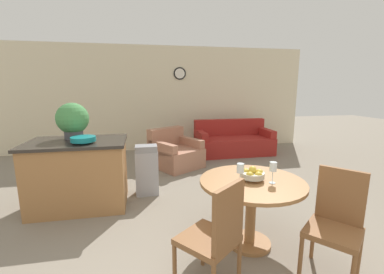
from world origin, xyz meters
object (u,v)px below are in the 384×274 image
at_px(dining_table, 251,195).
at_px(fruit_bowl, 253,174).
at_px(dining_chair_near_left, 216,233).
at_px(dining_chair_near_right, 336,220).
at_px(potted_plant, 73,120).
at_px(armchair, 175,154).
at_px(teal_bowl, 83,139).
at_px(wine_glass_right, 273,168).
at_px(trash_bin, 147,170).
at_px(wine_glass_left, 240,169).
at_px(couch, 233,142).
at_px(kitchen_island, 80,174).

xyz_separation_m(dining_table, fruit_bowl, (0.00, 0.00, 0.23)).
relative_size(dining_chair_near_left, dining_chair_near_right, 1.00).
height_order(dining_chair_near_right, potted_plant, potted_plant).
bearing_deg(armchair, teal_bowl, -159.86).
distance_m(wine_glass_right, trash_bin, 2.11).
bearing_deg(dining_chair_near_left, armchair, 48.57).
height_order(wine_glass_right, armchair, wine_glass_right).
distance_m(wine_glass_left, armchair, 3.07).
height_order(dining_chair_near_right, teal_bowl, teal_bowl).
bearing_deg(potted_plant, wine_glass_left, -40.67).
bearing_deg(wine_glass_left, teal_bowl, 143.26).
xyz_separation_m(teal_bowl, potted_plant, (-0.20, 0.36, 0.21)).
height_order(fruit_bowl, wine_glass_left, wine_glass_left).
xyz_separation_m(dining_chair_near_left, fruit_bowl, (0.55, 0.55, 0.27)).
bearing_deg(trash_bin, teal_bowl, -152.60).
bearing_deg(teal_bowl, armchair, 51.17).
xyz_separation_m(couch, armchair, (-1.59, -0.80, -0.01)).
bearing_deg(kitchen_island, fruit_bowl, -34.01).
bearing_deg(couch, teal_bowl, -140.15).
xyz_separation_m(wine_glass_left, couch, (1.34, 3.80, -0.60)).
height_order(dining_table, armchair, armchair).
relative_size(dining_chair_near_left, trash_bin, 1.22).
bearing_deg(wine_glass_right, dining_table, 145.25).
height_order(teal_bowl, trash_bin, teal_bowl).
xyz_separation_m(teal_bowl, armchair, (1.42, 1.76, -0.72)).
xyz_separation_m(dining_chair_near_right, teal_bowl, (-2.38, 1.69, 0.47)).
height_order(dining_chair_near_right, fruit_bowl, dining_chair_near_right).
relative_size(dining_chair_near_left, fruit_bowl, 3.95).
bearing_deg(couch, fruit_bowl, -108.06).
relative_size(wine_glass_right, couch, 0.12).
bearing_deg(armchair, dining_chair_near_left, -123.09).
height_order(fruit_bowl, trash_bin, fruit_bowl).
xyz_separation_m(wine_glass_right, potted_plant, (-2.19, 1.61, 0.32)).
bearing_deg(wine_glass_right, wine_glass_left, 177.12).
relative_size(dining_table, wine_glass_left, 4.95).
relative_size(couch, armchair, 1.54).
relative_size(dining_chair_near_right, kitchen_island, 0.74).
bearing_deg(trash_bin, dining_table, -56.52).
distance_m(dining_table, wine_glass_left, 0.38).
xyz_separation_m(wine_glass_right, trash_bin, (-1.19, 1.67, -0.50)).
bearing_deg(wine_glass_right, dining_chair_near_right, -48.21).
height_order(fruit_bowl, wine_glass_right, wine_glass_right).
height_order(dining_chair_near_right, armchair, dining_chair_near_right).
xyz_separation_m(kitchen_island, potted_plant, (-0.07, 0.18, 0.73)).
xyz_separation_m(fruit_bowl, trash_bin, (-1.04, 1.56, -0.40)).
relative_size(wine_glass_right, trash_bin, 0.28).
bearing_deg(couch, armchair, -153.84).
bearing_deg(wine_glass_right, potted_plant, 143.63).
distance_m(dining_chair_near_left, trash_bin, 2.17).
bearing_deg(kitchen_island, potted_plant, 111.72).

